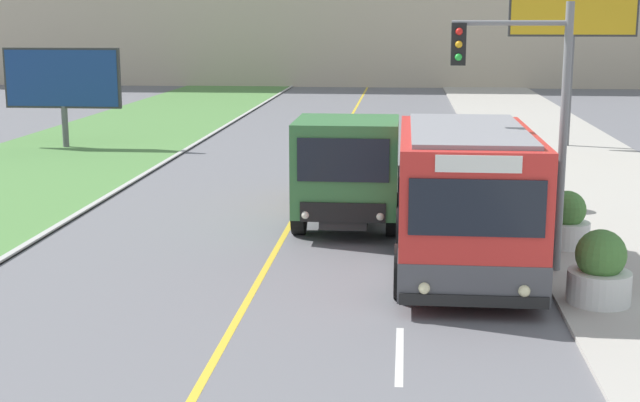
% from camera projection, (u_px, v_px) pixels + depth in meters
% --- Properties ---
extents(city_bus, '(2.68, 5.60, 2.95)m').
position_uv_depth(city_bus, '(465.00, 202.00, 17.28)').
color(city_bus, red).
rests_on(city_bus, ground_plane).
extents(dump_truck, '(2.49, 6.58, 2.69)m').
position_uv_depth(dump_truck, '(349.00, 171.00, 21.61)').
color(dump_truck, black).
rests_on(dump_truck, ground_plane).
extents(traffic_light_mast, '(2.28, 0.32, 5.31)m').
position_uv_depth(traffic_light_mast, '(528.00, 103.00, 17.12)').
color(traffic_light_mast, slate).
rests_on(traffic_light_mast, ground_plane).
extents(billboard_large, '(4.85, 0.24, 7.28)m').
position_uv_depth(billboard_large, '(574.00, 4.00, 33.91)').
color(billboard_large, '#59595B').
rests_on(billboard_large, ground_plane).
extents(billboard_small, '(4.60, 0.24, 3.87)m').
position_uv_depth(billboard_small, '(62.00, 80.00, 34.48)').
color(billboard_small, '#59595B').
rests_on(billboard_small, ground_plane).
extents(planter_round_near, '(1.10, 1.10, 1.32)m').
position_uv_depth(planter_round_near, '(600.00, 271.00, 15.57)').
color(planter_round_near, silver).
rests_on(planter_round_near, sidewalk_right).
extents(planter_round_second, '(1.02, 1.02, 1.24)m').
position_uv_depth(planter_round_second, '(566.00, 222.00, 19.44)').
color(planter_round_second, silver).
rests_on(planter_round_second, sidewalk_right).
extents(planter_round_third, '(1.09, 1.09, 1.28)m').
position_uv_depth(planter_round_third, '(542.00, 188.00, 23.31)').
color(planter_round_third, silver).
rests_on(planter_round_third, sidewalk_right).
extents(planter_round_far, '(1.09, 1.09, 1.23)m').
position_uv_depth(planter_round_far, '(514.00, 164.00, 27.21)').
color(planter_round_far, silver).
rests_on(planter_round_far, sidewalk_right).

